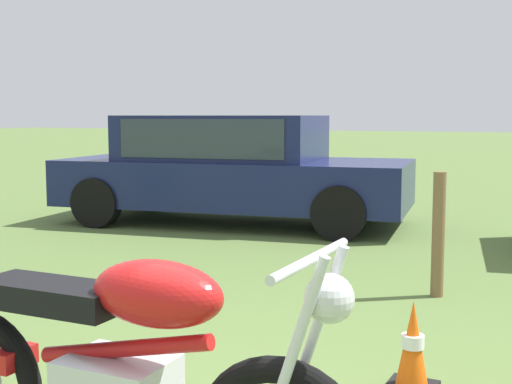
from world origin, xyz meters
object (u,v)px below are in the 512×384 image
object	(u,v)px
motorcycle_red	(118,376)
car_navy	(230,163)
traffic_cone	(412,350)
fence_post_wooden	(438,235)

from	to	relation	value
motorcycle_red	car_navy	bearing A→B (deg)	113.96
car_navy	motorcycle_red	bearing A→B (deg)	-73.75
traffic_cone	fence_post_wooden	bearing A→B (deg)	98.58
motorcycle_red	fence_post_wooden	xyz separation A→B (m)	(0.42, 3.48, 0.02)
fence_post_wooden	car_navy	bearing A→B (deg)	142.06
car_navy	traffic_cone	bearing A→B (deg)	-60.79
motorcycle_red	traffic_cone	xyz separation A→B (m)	(0.72, 1.51, -0.26)
motorcycle_red	traffic_cone	size ratio (longest dim) A/B	4.20
motorcycle_red	car_navy	xyz separation A→B (m)	(-2.88, 6.06, 0.32)
car_navy	fence_post_wooden	bearing A→B (deg)	-47.10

